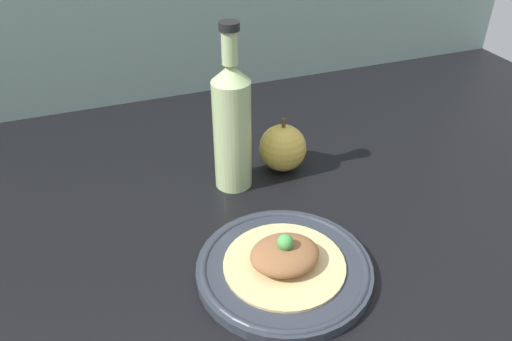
# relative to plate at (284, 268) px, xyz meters

# --- Properties ---
(ground_plane) EXTENTS (1.80, 1.10, 0.04)m
(ground_plane) POSITION_rel_plate_xyz_m (-0.03, 0.08, -0.03)
(ground_plane) COLOR black
(plate) EXTENTS (0.24, 0.24, 0.02)m
(plate) POSITION_rel_plate_xyz_m (0.00, 0.00, 0.00)
(plate) COLOR #2D333D
(plate) RESTS_ON ground_plane
(plated_food) EXTENTS (0.17, 0.17, 0.05)m
(plated_food) POSITION_rel_plate_xyz_m (0.00, -0.00, 0.02)
(plated_food) COLOR #D6BC7F
(plated_food) RESTS_ON plate
(cider_bottle) EXTENTS (0.06, 0.06, 0.28)m
(cider_bottle) POSITION_rel_plate_xyz_m (0.00, 0.23, 0.11)
(cider_bottle) COLOR #B7D18E
(cider_bottle) RESTS_ON ground_plane
(apple) EXTENTS (0.08, 0.08, 0.10)m
(apple) POSITION_rel_plate_xyz_m (0.10, 0.24, 0.03)
(apple) COLOR gold
(apple) RESTS_ON ground_plane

